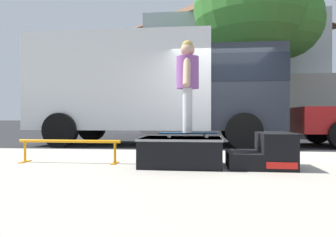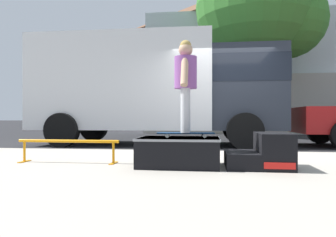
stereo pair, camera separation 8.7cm
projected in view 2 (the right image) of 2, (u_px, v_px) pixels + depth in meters
ground_plane at (225, 154)px, 6.87m from camera, size 140.00×140.00×0.00m
sidewalk_slab at (238, 177)px, 3.89m from camera, size 50.00×5.00×0.12m
skate_box at (179, 151)px, 4.38m from camera, size 1.10×0.81×0.39m
kicker_ramp at (263, 153)px, 4.24m from camera, size 0.84×0.76×0.46m
grind_rail at (68, 145)px, 4.71m from camera, size 1.53×0.28×0.34m
skateboard at (186, 133)px, 4.39m from camera, size 0.80×0.28×0.07m
skater_kid at (186, 78)px, 4.38m from camera, size 0.31×0.65×1.26m
box_truck at (158, 86)px, 9.27m from camera, size 6.91×2.63×3.05m
street_tree_main at (261, 10)px, 13.03m from camera, size 5.22×4.75×7.67m
house_behind at (232, 59)px, 19.11m from camera, size 9.54×8.22×8.40m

